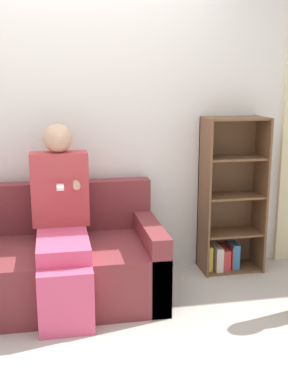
# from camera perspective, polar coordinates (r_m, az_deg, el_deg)

# --- Properties ---
(ground_plane) EXTENTS (14.00, 14.00, 0.00)m
(ground_plane) POSITION_cam_1_polar(r_m,az_deg,el_deg) (3.27, -7.62, -16.11)
(ground_plane) COLOR #BCB2A8
(back_wall) EXTENTS (10.00, 0.06, 2.55)m
(back_wall) POSITION_cam_1_polar(r_m,az_deg,el_deg) (3.88, -9.13, 8.34)
(back_wall) COLOR silver
(back_wall) RESTS_ON ground_plane
(couch) EXTENTS (1.78, 0.89, 0.81)m
(couch) POSITION_cam_1_polar(r_m,az_deg,el_deg) (3.64, -12.37, -8.46)
(couch) COLOR maroon
(couch) RESTS_ON ground_plane
(adult_seated) EXTENTS (0.42, 0.84, 1.28)m
(adult_seated) POSITION_cam_1_polar(r_m,az_deg,el_deg) (3.45, -9.75, -2.87)
(adult_seated) COLOR #DB4C75
(adult_seated) RESTS_ON ground_plane
(bookshelf) EXTENTS (0.51, 0.31, 1.30)m
(bookshelf) POSITION_cam_1_polar(r_m,az_deg,el_deg) (4.12, 10.03, -1.88)
(bookshelf) COLOR brown
(bookshelf) RESTS_ON ground_plane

